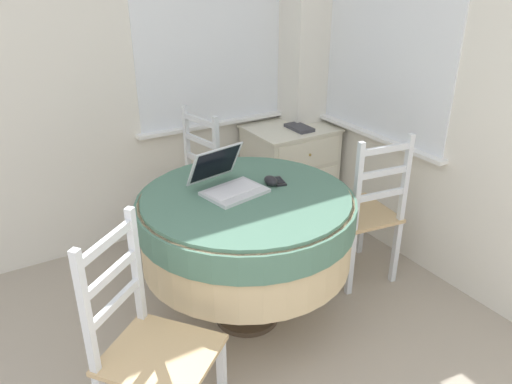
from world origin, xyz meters
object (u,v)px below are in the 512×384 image
(laptop, at_px, (228,182))
(corner_cabinet, at_px, (289,173))
(cell_phone, at_px, (278,181))
(book_on_cabinet, at_px, (299,128))
(round_dining_table, at_px, (246,224))
(dining_chair_near_right_window, at_px, (364,213))
(dining_chair_camera_near, at_px, (150,348))
(computer_mouse, at_px, (271,181))
(dining_chair_near_back_window, at_px, (187,191))

(laptop, relative_size, corner_cabinet, 0.51)
(cell_phone, bearing_deg, book_on_cabinet, 48.25)
(round_dining_table, bearing_deg, corner_cabinet, 45.05)
(dining_chair_near_right_window, bearing_deg, dining_chair_camera_near, -164.22)
(computer_mouse, relative_size, dining_chair_near_right_window, 0.10)
(cell_phone, relative_size, dining_chair_near_back_window, 0.13)
(dining_chair_near_right_window, height_order, book_on_cabinet, dining_chair_near_right_window)
(cell_phone, distance_m, corner_cabinet, 1.18)
(dining_chair_near_right_window, bearing_deg, book_on_cabinet, 82.18)
(round_dining_table, bearing_deg, book_on_cabinet, 41.94)
(dining_chair_near_back_window, bearing_deg, round_dining_table, -91.78)
(round_dining_table, relative_size, dining_chair_near_right_window, 1.15)
(round_dining_table, xyz_separation_m, laptop, (-0.05, 0.09, 0.21))
(computer_mouse, distance_m, dining_chair_near_right_window, 0.74)
(book_on_cabinet, bearing_deg, cell_phone, -131.75)
(dining_chair_near_back_window, distance_m, book_on_cabinet, 0.96)
(round_dining_table, bearing_deg, laptop, 119.25)
(computer_mouse, height_order, dining_chair_camera_near, dining_chair_camera_near)
(computer_mouse, distance_m, dining_chair_near_back_window, 0.89)
(dining_chair_near_back_window, distance_m, dining_chair_camera_near, 1.48)
(computer_mouse, bearing_deg, corner_cabinet, 49.90)
(round_dining_table, xyz_separation_m, book_on_cabinet, (0.94, 0.84, 0.13))
(laptop, height_order, dining_chair_camera_near, laptop)
(laptop, bearing_deg, corner_cabinet, 40.32)
(round_dining_table, relative_size, dining_chair_camera_near, 1.15)
(laptop, relative_size, dining_chair_camera_near, 0.38)
(cell_phone, bearing_deg, dining_chair_near_right_window, -5.52)
(dining_chair_near_right_window, distance_m, book_on_cabinet, 0.91)
(computer_mouse, bearing_deg, dining_chair_near_back_window, 100.30)
(dining_chair_near_right_window, bearing_deg, round_dining_table, 179.15)
(dining_chair_near_right_window, height_order, dining_chair_camera_near, same)
(computer_mouse, relative_size, book_on_cabinet, 0.43)
(cell_phone, bearing_deg, corner_cabinet, 51.71)
(dining_chair_near_back_window, distance_m, corner_cabinet, 0.89)
(laptop, height_order, cell_phone, laptop)
(computer_mouse, distance_m, cell_phone, 0.06)
(computer_mouse, distance_m, dining_chair_camera_near, 1.06)
(round_dining_table, relative_size, computer_mouse, 11.80)
(dining_chair_near_right_window, bearing_deg, laptop, 173.04)
(computer_mouse, height_order, dining_chair_near_right_window, dining_chair_near_right_window)
(cell_phone, bearing_deg, dining_chair_near_back_window, 104.18)
(laptop, relative_size, cell_phone, 2.97)
(computer_mouse, relative_size, dining_chair_near_back_window, 0.10)
(laptop, relative_size, dining_chair_near_back_window, 0.38)
(computer_mouse, bearing_deg, cell_phone, 10.55)
(dining_chair_near_back_window, distance_m, dining_chair_near_right_window, 1.17)
(cell_phone, bearing_deg, round_dining_table, -168.67)
(round_dining_table, distance_m, computer_mouse, 0.26)
(cell_phone, bearing_deg, computer_mouse, -169.45)
(dining_chair_near_back_window, xyz_separation_m, dining_chair_camera_near, (-0.73, -1.28, 0.00))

